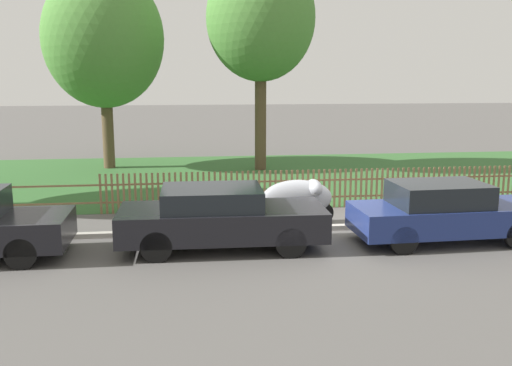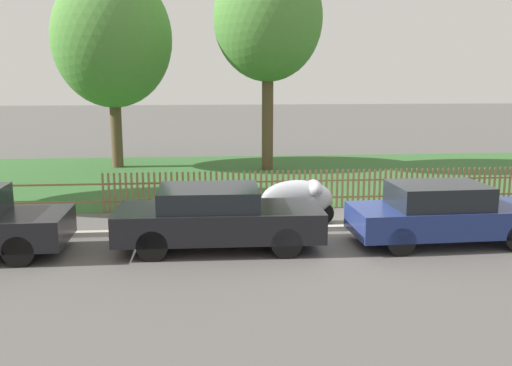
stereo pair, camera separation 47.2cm
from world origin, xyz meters
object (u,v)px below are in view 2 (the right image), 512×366
object	(u,v)px
covered_motorcycle	(299,198)
parked_car_red_compact	(444,213)
tree_behind_motorcycle	(112,39)
parked_car_navy_estate	(217,217)
tree_mid_park	(268,19)

from	to	relation	value
covered_motorcycle	parked_car_red_compact	bearing A→B (deg)	-34.24
covered_motorcycle	tree_behind_motorcycle	world-z (taller)	tree_behind_motorcycle
parked_car_navy_estate	covered_motorcycle	world-z (taller)	parked_car_navy_estate
covered_motorcycle	tree_mid_park	bearing A→B (deg)	88.05
parked_car_navy_estate	tree_behind_motorcycle	world-z (taller)	tree_behind_motorcycle
covered_motorcycle	tree_behind_motorcycle	distance (m)	12.49
covered_motorcycle	tree_mid_park	size ratio (longest dim) A/B	0.23
covered_motorcycle	tree_mid_park	xyz separation A→B (m)	(0.13, 8.74, 5.29)
tree_behind_motorcycle	tree_mid_park	bearing A→B (deg)	-10.59
parked_car_red_compact	covered_motorcycle	xyz separation A→B (m)	(-3.05, 1.99, -0.02)
parked_car_navy_estate	covered_motorcycle	size ratio (longest dim) A/B	2.33
tree_mid_park	parked_car_red_compact	bearing A→B (deg)	-74.79
parked_car_navy_estate	parked_car_red_compact	bearing A→B (deg)	-0.32
parked_car_navy_estate	parked_car_red_compact	size ratio (longest dim) A/B	1.04
parked_car_red_compact	parked_car_navy_estate	bearing A→B (deg)	176.70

